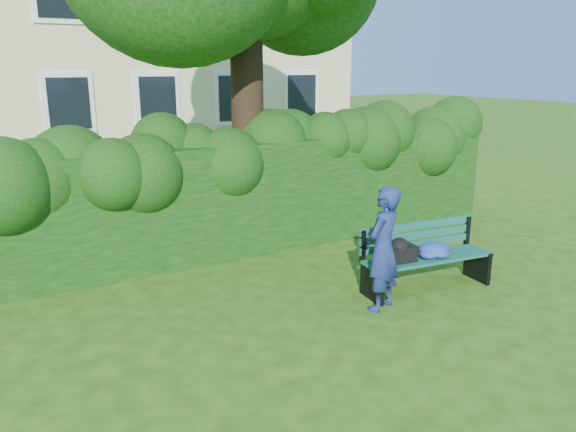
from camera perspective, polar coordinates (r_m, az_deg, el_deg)
ground at (r=7.65m, az=2.30°, el=-7.91°), size 80.00×80.00×0.00m
hedge at (r=9.21m, az=-5.05°, el=1.94°), size 10.00×1.00×1.80m
park_bench at (r=7.86m, az=13.51°, el=-3.82°), size 1.90×0.77×0.89m
man_reading at (r=7.03m, az=9.63°, el=-3.31°), size 0.68×0.58×1.58m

